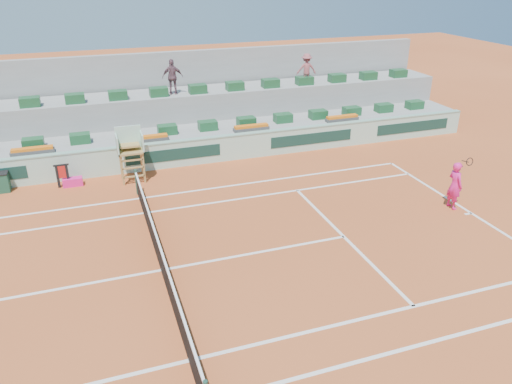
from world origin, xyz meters
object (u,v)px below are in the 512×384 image
Objects in this scene: player_bag at (73,182)px; umpire_chair at (130,147)px; tennis_player at (455,185)px; drink_cooler_a at (1,182)px.

player_bag is 0.34× the size of umpire_chair.
tennis_player is at bearing -30.73° from umpire_chair.
drink_cooler_a is 18.38m from tennis_player.
umpire_chair is at bearing 149.27° from tennis_player.
tennis_player is (11.47, -6.82, -0.59)m from umpire_chair.
drink_cooler_a is at bearing 173.78° from umpire_chair.
drink_cooler_a is at bearing 172.53° from player_bag.
player_bag is 15.69m from tennis_player.
tennis_player reaches higher than player_bag.
player_bag is at bearing -7.47° from drink_cooler_a.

